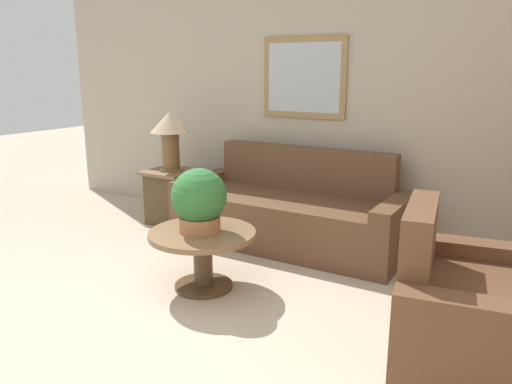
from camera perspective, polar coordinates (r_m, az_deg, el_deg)
The scene contains 8 objects.
ground_plane at distance 3.20m, azimuth -18.49°, elevation -18.03°, with size 20.00×20.00×0.00m, color #BCAD93.
wall_back at distance 5.18m, azimuth 6.55°, elevation 9.95°, with size 6.87×0.09×2.60m.
couch_main at distance 4.81m, azimuth 3.89°, elevation -2.49°, with size 2.21×0.87×0.91m.
armchair at distance 3.20m, azimuth 23.75°, elevation -12.49°, with size 1.06×1.22×0.91m.
coffee_table at distance 3.85m, azimuth -6.11°, elevation -6.26°, with size 0.82×0.82×0.46m.
side_table at distance 5.55m, azimuth -9.52°, elevation -0.44°, with size 0.52×0.52×0.59m.
table_lamp at distance 5.42m, azimuth -9.82°, elevation 6.87°, with size 0.41×0.41×0.63m.
potted_plant_on_table at distance 3.74m, azimuth -6.52°, elevation -0.90°, with size 0.42×0.42×0.49m.
Camera 1 is at (2.15, -1.70, 1.65)m, focal length 35.00 mm.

